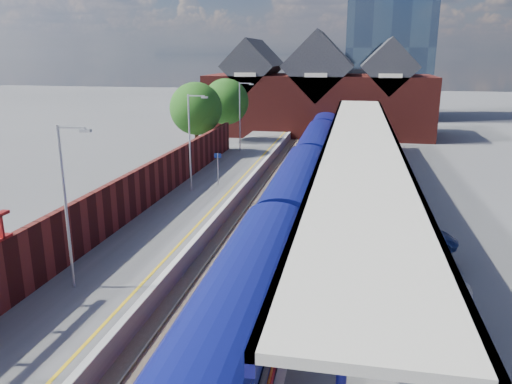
# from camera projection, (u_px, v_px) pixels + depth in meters

# --- Properties ---
(ground) EXTENTS (240.00, 240.00, 0.00)m
(ground) POSITION_uv_depth(u_px,v_px,m) (293.00, 182.00, 43.24)
(ground) COLOR #5B5B5E
(ground) RESTS_ON ground
(ballast_bed) EXTENTS (6.00, 76.00, 0.06)m
(ballast_bed) POSITION_uv_depth(u_px,v_px,m) (274.00, 217.00, 33.78)
(ballast_bed) COLOR #473D33
(ballast_bed) RESTS_ON ground
(rails) EXTENTS (4.51, 76.00, 0.14)m
(rails) POSITION_uv_depth(u_px,v_px,m) (274.00, 216.00, 33.75)
(rails) COLOR slate
(rails) RESTS_ON ground
(left_platform) EXTENTS (5.00, 76.00, 1.00)m
(left_platform) POSITION_uv_depth(u_px,v_px,m) (196.00, 206.00, 34.68)
(left_platform) COLOR #565659
(left_platform) RESTS_ON ground
(right_platform) EXTENTS (6.00, 76.00, 1.00)m
(right_platform) POSITION_uv_depth(u_px,v_px,m) (365.00, 216.00, 32.53)
(right_platform) COLOR #565659
(right_platform) RESTS_ON ground
(coping_left) EXTENTS (0.30, 76.00, 0.05)m
(coping_left) POSITION_uv_depth(u_px,v_px,m) (229.00, 201.00, 34.10)
(coping_left) COLOR silver
(coping_left) RESTS_ON left_platform
(coping_right) EXTENTS (0.30, 76.00, 0.05)m
(coping_right) POSITION_uv_depth(u_px,v_px,m) (322.00, 206.00, 32.92)
(coping_right) COLOR silver
(coping_right) RESTS_ON right_platform
(yellow_line) EXTENTS (0.14, 76.00, 0.01)m
(yellow_line) POSITION_uv_depth(u_px,v_px,m) (221.00, 200.00, 34.22)
(yellow_line) COLOR yellow
(yellow_line) RESTS_ON left_platform
(train) EXTENTS (2.98, 65.93, 3.45)m
(train) POSITION_uv_depth(u_px,v_px,m) (309.00, 163.00, 40.81)
(train) COLOR navy
(train) RESTS_ON ground
(canopy) EXTENTS (4.50, 52.00, 4.48)m
(canopy) POSITION_uv_depth(u_px,v_px,m) (361.00, 139.00, 33.21)
(canopy) COLOR #10105E
(canopy) RESTS_ON right_platform
(lamp_post_b) EXTENTS (1.48, 0.18, 7.00)m
(lamp_post_b) POSITION_uv_depth(u_px,v_px,m) (68.00, 198.00, 20.40)
(lamp_post_b) COLOR #A5A8AA
(lamp_post_b) RESTS_ON left_platform
(lamp_post_c) EXTENTS (1.48, 0.18, 7.00)m
(lamp_post_c) POSITION_uv_depth(u_px,v_px,m) (191.00, 137.00, 35.53)
(lamp_post_c) COLOR #A5A8AA
(lamp_post_c) RESTS_ON left_platform
(lamp_post_d) EXTENTS (1.48, 0.18, 7.00)m
(lamp_post_d) POSITION_uv_depth(u_px,v_px,m) (241.00, 112.00, 50.67)
(lamp_post_d) COLOR #A5A8AA
(lamp_post_d) RESTS_ON left_platform
(platform_sign) EXTENTS (0.55, 0.08, 2.50)m
(platform_sign) POSITION_uv_depth(u_px,v_px,m) (218.00, 164.00, 37.78)
(platform_sign) COLOR #A5A8AA
(platform_sign) RESTS_ON left_platform
(brick_wall) EXTENTS (0.35, 50.00, 3.86)m
(brick_wall) POSITION_uv_depth(u_px,v_px,m) (117.00, 203.00, 28.53)
(brick_wall) COLOR #571A17
(brick_wall) RESTS_ON left_platform
(station_building) EXTENTS (30.00, 12.12, 13.78)m
(station_building) POSITION_uv_depth(u_px,v_px,m) (319.00, 94.00, 68.27)
(station_building) COLOR #571A17
(station_building) RESTS_ON ground
(tree_near) EXTENTS (5.20, 5.20, 8.10)m
(tree_near) POSITION_uv_depth(u_px,v_px,m) (197.00, 110.00, 49.33)
(tree_near) COLOR #382314
(tree_near) RESTS_ON ground
(tree_far) EXTENTS (5.20, 5.20, 8.10)m
(tree_far) POSITION_uv_depth(u_px,v_px,m) (227.00, 103.00, 56.71)
(tree_far) COLOR #382314
(tree_far) RESTS_ON ground
(parked_car_red) EXTENTS (4.10, 2.53, 1.30)m
(parked_car_red) POSITION_uv_depth(u_px,v_px,m) (389.00, 293.00, 19.50)
(parked_car_red) COLOR maroon
(parked_car_red) RESTS_ON right_platform
(parked_car_silver) EXTENTS (4.60, 2.65, 1.43)m
(parked_car_silver) POSITION_uv_depth(u_px,v_px,m) (415.00, 284.00, 20.12)
(parked_car_silver) COLOR #BCBBC0
(parked_car_silver) RESTS_ON right_platform
(parked_car_dark) EXTENTS (4.44, 3.23, 1.19)m
(parked_car_dark) POSITION_uv_depth(u_px,v_px,m) (402.00, 226.00, 27.27)
(parked_car_dark) COLOR black
(parked_car_dark) RESTS_ON right_platform
(parked_car_blue) EXTENTS (4.06, 1.88, 1.13)m
(parked_car_blue) POSITION_uv_depth(u_px,v_px,m) (417.00, 237.00, 25.74)
(parked_car_blue) COLOR navy
(parked_car_blue) RESTS_ON right_platform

